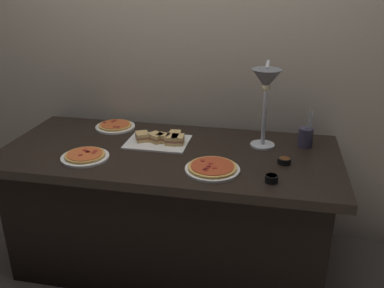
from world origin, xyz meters
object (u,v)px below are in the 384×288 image
object	(u,v)px
pizza_plate_center	(85,156)
utensil_holder	(306,136)
pizza_plate_raised_stand	(115,126)
sandwich_platter	(161,140)
heat_lamp	(266,88)
sauce_cup_near	(271,178)
sauce_cup_far	(284,160)
pizza_plate_front	(212,168)

from	to	relation	value
pizza_plate_center	utensil_holder	size ratio (longest dim) A/B	1.12
pizza_plate_raised_stand	sandwich_platter	bearing A→B (deg)	-27.94
pizza_plate_raised_stand	heat_lamp	bearing A→B (deg)	-15.92
sandwich_platter	sauce_cup_near	distance (m)	0.74
heat_lamp	pizza_plate_raised_stand	size ratio (longest dim) A/B	1.97
heat_lamp	utensil_holder	size ratio (longest dim) A/B	2.17
pizza_plate_center	utensil_holder	world-z (taller)	utensil_holder
sauce_cup_far	utensil_holder	xyz separation A→B (m)	(0.12, 0.26, 0.04)
sauce_cup_near	sandwich_platter	bearing A→B (deg)	150.59
sauce_cup_near	pizza_plate_center	bearing A→B (deg)	175.56
pizza_plate_center	sauce_cup_far	size ratio (longest dim) A/B	3.67
pizza_plate_raised_stand	sauce_cup_near	bearing A→B (deg)	-28.88
utensil_holder	heat_lamp	bearing A→B (deg)	-140.10
heat_lamp	sauce_cup_near	distance (m)	0.47
heat_lamp	sauce_cup_near	bearing A→B (deg)	-77.83
heat_lamp	sauce_cup_near	world-z (taller)	heat_lamp
pizza_plate_front	pizza_plate_raised_stand	bearing A→B (deg)	145.45
pizza_plate_raised_stand	sauce_cup_far	xyz separation A→B (m)	(1.07, -0.33, 0.00)
pizza_plate_front	sauce_cup_far	distance (m)	0.39
heat_lamp	pizza_plate_center	xyz separation A→B (m)	(-0.93, -0.21, -0.37)
sauce_cup_near	utensil_holder	distance (m)	0.52
pizza_plate_front	sauce_cup_near	world-z (taller)	sauce_cup_near
pizza_plate_front	pizza_plate_center	world-z (taller)	same
pizza_plate_front	heat_lamp	bearing A→B (deg)	43.13
pizza_plate_center	sandwich_platter	xyz separation A→B (m)	(0.35, 0.29, 0.01)
pizza_plate_front	pizza_plate_center	size ratio (longest dim) A/B	1.09
heat_lamp	pizza_plate_front	bearing A→B (deg)	-136.87
sauce_cup_far	sauce_cup_near	bearing A→B (deg)	-105.38
sauce_cup_near	utensil_holder	size ratio (longest dim) A/B	0.28
pizza_plate_front	pizza_plate_center	bearing A→B (deg)	179.11
pizza_plate_front	sauce_cup_far	world-z (taller)	same
sauce_cup_far	utensil_holder	distance (m)	0.29
sauce_cup_near	utensil_holder	xyz separation A→B (m)	(0.18, 0.49, 0.04)
pizza_plate_center	sandwich_platter	bearing A→B (deg)	39.58
heat_lamp	sauce_cup_far	xyz separation A→B (m)	(0.12, -0.06, -0.37)
heat_lamp	pizza_plate_raised_stand	distance (m)	1.05
heat_lamp	sandwich_platter	bearing A→B (deg)	172.40
sauce_cup_near	pizza_plate_front	bearing A→B (deg)	167.41
sauce_cup_far	pizza_plate_front	bearing A→B (deg)	-156.29
heat_lamp	sauce_cup_near	size ratio (longest dim) A/B	7.86
pizza_plate_front	pizza_plate_raised_stand	world-z (taller)	same
pizza_plate_front	utensil_holder	size ratio (longest dim) A/B	1.22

